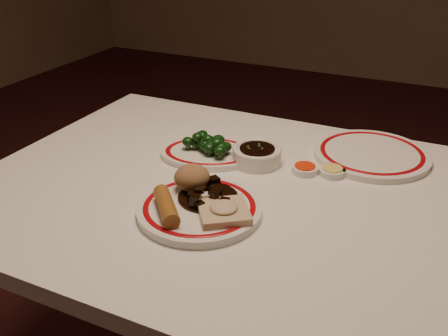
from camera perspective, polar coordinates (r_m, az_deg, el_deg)
dining_table at (r=1.19m, az=1.37°, el=-6.11°), size 1.20×0.90×0.75m
main_plate at (r=1.04m, az=-2.81°, el=-4.67°), size 0.32×0.32×0.02m
rice_mound at (r=1.09m, az=-3.68°, el=-1.10°), size 0.08×0.08×0.06m
spring_roll at (r=1.01m, az=-6.62°, el=-4.34°), size 0.11×0.12×0.03m
fried_wonton at (r=1.00m, az=-0.02°, el=-4.90°), size 0.14×0.14×0.03m
stirfry_heap at (r=1.06m, az=-2.03°, el=-3.06°), size 0.13×0.13×0.03m
broccoli_plate at (r=1.28m, az=-1.76°, el=1.71°), size 0.29×0.27×0.02m
broccoli_pile at (r=1.26m, az=-1.70°, el=2.82°), size 0.13×0.08×0.05m
soy_bowl at (r=1.24m, az=3.79°, el=1.39°), size 0.12×0.12×0.04m
sweet_sour_dish at (r=1.22m, az=9.22°, el=-0.12°), size 0.06×0.06×0.02m
mustard_dish at (r=1.22m, az=12.24°, el=-0.37°), size 0.06×0.06×0.02m
far_plate at (r=1.33m, az=16.49°, el=1.53°), size 0.32×0.32×0.02m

